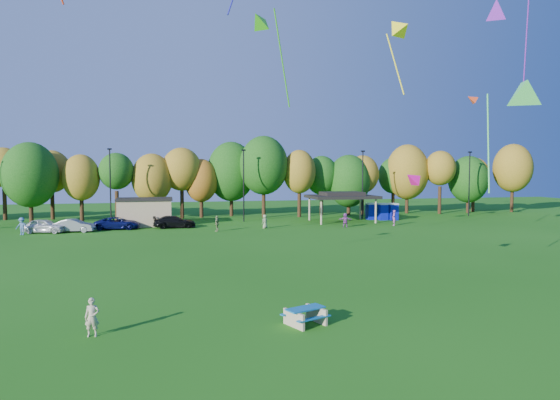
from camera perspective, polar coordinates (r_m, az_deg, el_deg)
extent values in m
plane|color=#19600F|center=(24.40, 5.98, -12.26)|extent=(160.00, 160.00, 0.00)
cylinder|color=black|center=(74.11, -28.94, -0.42)|extent=(0.50, 0.50, 4.12)
ellipsoid|color=olive|center=(73.96, -29.05, 3.29)|extent=(4.78, 4.78, 5.18)
cylinder|color=black|center=(68.47, -26.57, -0.88)|extent=(0.50, 0.50, 3.56)
ellipsoid|color=#144C0F|center=(68.30, -26.66, 2.60)|extent=(6.62, 6.62, 8.00)
cylinder|color=black|center=(72.05, -24.56, -0.53)|extent=(0.50, 0.50, 3.79)
ellipsoid|color=olive|center=(71.90, -24.65, 2.98)|extent=(4.94, 4.94, 5.58)
cylinder|color=black|center=(68.16, -21.71, -0.87)|extent=(0.50, 0.50, 3.34)
ellipsoid|color=olive|center=(67.99, -21.78, 2.40)|extent=(4.61, 4.61, 5.88)
cylinder|color=black|center=(67.47, -18.13, -0.63)|extent=(0.50, 0.50, 3.82)
ellipsoid|color=#144C0F|center=(67.30, -18.20, 3.15)|extent=(4.43, 4.43, 4.73)
cylinder|color=black|center=(67.89, -14.36, -0.78)|extent=(0.50, 0.50, 3.25)
ellipsoid|color=olive|center=(67.71, -14.41, 2.42)|extent=(5.33, 5.33, 6.53)
cylinder|color=black|center=(68.45, -11.13, -0.40)|extent=(0.50, 0.50, 3.96)
ellipsoid|color=olive|center=(68.29, -11.17, 3.47)|extent=(5.31, 5.31, 5.82)
cylinder|color=black|center=(68.88, -8.97, -0.74)|extent=(0.50, 0.50, 3.05)
ellipsoid|color=#995914|center=(68.71, -8.99, 2.22)|extent=(4.54, 4.54, 5.87)
cylinder|color=black|center=(70.46, -5.57, -0.32)|extent=(0.50, 0.50, 3.77)
ellipsoid|color=#144C0F|center=(70.30, -5.60, 3.26)|extent=(6.69, 6.69, 8.35)
cylinder|color=black|center=(68.15, -1.88, -0.22)|extent=(0.50, 0.50, 4.28)
ellipsoid|color=#144C0F|center=(68.00, -1.89, 3.99)|extent=(6.64, 6.64, 8.01)
cylinder|color=black|center=(68.98, 2.22, -0.39)|extent=(0.50, 0.50, 3.76)
ellipsoid|color=olive|center=(68.81, 2.23, 3.26)|extent=(4.49, 4.49, 6.02)
cylinder|color=black|center=(72.04, 4.76, -0.36)|extent=(0.50, 0.50, 3.43)
ellipsoid|color=#144C0F|center=(71.88, 4.78, 2.82)|extent=(4.77, 4.77, 5.63)
cylinder|color=black|center=(72.52, 7.85, -0.55)|extent=(0.50, 0.50, 2.95)
ellipsoid|color=#144C0F|center=(72.35, 7.87, 2.17)|extent=(6.14, 6.14, 7.54)
cylinder|color=black|center=(73.76, 9.37, -0.27)|extent=(0.50, 0.50, 3.52)
ellipsoid|color=olive|center=(73.61, 9.40, 2.92)|extent=(4.78, 4.78, 5.53)
cylinder|color=black|center=(77.59, 12.78, -0.18)|extent=(0.50, 0.50, 3.39)
ellipsoid|color=#144C0F|center=(77.44, 12.82, 2.74)|extent=(4.54, 4.54, 5.46)
cylinder|color=black|center=(77.17, 14.30, -0.10)|extent=(0.50, 0.50, 3.72)
ellipsoid|color=olive|center=(77.02, 14.34, 3.13)|extent=(6.32, 6.32, 8.24)
cylinder|color=black|center=(77.53, 17.78, -0.01)|extent=(0.50, 0.50, 4.06)
ellipsoid|color=olive|center=(77.39, 17.85, 3.49)|extent=(4.50, 4.50, 5.13)
cylinder|color=black|center=(80.72, 20.68, -0.29)|extent=(0.50, 0.50, 3.05)
ellipsoid|color=#144C0F|center=(80.58, 20.73, 2.23)|extent=(5.97, 5.97, 7.05)
cylinder|color=black|center=(83.06, 21.19, -0.03)|extent=(0.50, 0.50, 3.55)
ellipsoid|color=olive|center=(82.92, 21.25, 2.83)|extent=(4.60, 4.60, 4.99)
cylinder|color=black|center=(84.81, 24.98, 0.12)|extent=(0.50, 0.50, 4.07)
ellipsoid|color=olive|center=(84.69, 25.06, 3.33)|extent=(5.83, 5.83, 7.42)
cylinder|color=black|center=(62.54, -18.82, 1.41)|extent=(0.16, 0.16, 9.00)
cube|color=black|center=(62.55, -18.90, 5.54)|extent=(0.50, 0.25, 0.18)
cylinder|color=black|center=(62.97, -4.17, 1.61)|extent=(0.16, 0.16, 9.00)
cube|color=black|center=(62.97, -4.19, 5.70)|extent=(0.50, 0.25, 0.18)
cylinder|color=black|center=(67.31, 9.42, 1.70)|extent=(0.16, 0.16, 9.00)
cube|color=black|center=(67.32, 9.46, 5.53)|extent=(0.50, 0.25, 0.18)
cylinder|color=black|center=(74.89, 20.81, 1.70)|extent=(0.16, 0.16, 9.00)
cube|color=black|center=(74.89, 20.89, 5.14)|extent=(0.50, 0.25, 0.18)
cube|color=tan|center=(60.45, -15.18, -1.44)|extent=(6.00, 4.00, 3.00)
cube|color=black|center=(60.33, -15.20, 0.10)|extent=(6.30, 4.30, 0.25)
cylinder|color=tan|center=(59.75, 4.74, -1.38)|extent=(0.24, 0.24, 3.00)
cylinder|color=tan|center=(62.24, 10.89, -1.24)|extent=(0.24, 0.24, 3.00)
cylinder|color=tan|center=(64.51, 3.39, -1.01)|extent=(0.24, 0.24, 3.00)
cylinder|color=tan|center=(66.82, 9.16, -0.89)|extent=(0.24, 0.24, 3.00)
cube|color=black|center=(63.12, 7.09, 0.37)|extent=(8.20, 6.20, 0.35)
cube|color=black|center=(63.10, 7.09, 0.73)|extent=(5.00, 3.50, 0.45)
cube|color=#0C17A3|center=(66.57, 10.35, -1.35)|extent=(1.10, 1.10, 2.00)
cube|color=silver|center=(66.49, 10.36, -0.42)|extent=(1.15, 1.15, 0.18)
cube|color=#0C17A3|center=(66.32, 11.67, -1.39)|extent=(1.10, 1.10, 2.00)
cube|color=silver|center=(66.23, 11.68, -0.45)|extent=(1.15, 1.15, 0.18)
cube|color=#0C17A3|center=(66.65, 12.78, -1.38)|extent=(1.10, 1.10, 2.00)
cube|color=silver|center=(66.56, 12.79, -0.44)|extent=(1.15, 1.15, 0.18)
cube|color=tan|center=(21.53, 1.60, -13.47)|extent=(0.62, 1.31, 0.68)
cube|color=tan|center=(22.26, 4.19, -12.91)|extent=(0.62, 1.31, 0.68)
cube|color=#12659E|center=(21.79, 2.92, -12.26)|extent=(1.84, 1.30, 0.06)
cube|color=#12659E|center=(21.43, 3.91, -13.35)|extent=(1.66, 0.86, 0.05)
cube|color=#12659E|center=(22.31, 1.97, -12.66)|extent=(1.66, 0.86, 0.05)
imported|color=#BFAD8F|center=(21.63, -20.68, -12.43)|extent=(0.59, 0.41, 1.55)
imported|color=silver|center=(57.23, -25.32, -2.70)|extent=(4.63, 2.71, 1.48)
imported|color=gray|center=(56.79, -22.45, -2.73)|extent=(4.31, 2.07, 1.36)
imported|color=#0C104D|center=(57.77, -18.07, -2.54)|extent=(5.00, 2.60, 1.34)
imported|color=black|center=(57.51, -11.97, -2.46)|extent=(4.79, 2.08, 1.37)
imported|color=purple|center=(57.36, 7.48, -2.29)|extent=(1.58, 1.02, 1.63)
imported|color=#818F57|center=(53.49, -7.22, -2.70)|extent=(0.80, 1.06, 1.67)
imported|color=#A94F9F|center=(60.02, 12.89, -2.00)|extent=(0.59, 0.75, 1.83)
imported|color=#4C70A8|center=(56.57, -27.42, -2.68)|extent=(1.22, 0.81, 1.77)
imported|color=#8C9B6A|center=(55.86, -1.74, -2.46)|extent=(0.90, 0.85, 1.55)
cone|color=yellow|center=(37.98, 13.17, 18.69)|extent=(2.20, 2.47, 2.02)
cylinder|color=yellow|center=(38.93, 13.03, 14.92)|extent=(0.82, 1.69, 4.73)
cone|color=#4FDF61|center=(34.96, 26.02, 11.26)|extent=(3.39, 3.64, 2.98)
cylinder|color=#4FDF61|center=(35.49, 22.70, 6.11)|extent=(1.31, 2.21, 6.61)
cone|color=green|center=(39.40, -2.40, 19.86)|extent=(2.38, 2.43, 1.97)
cylinder|color=green|center=(37.39, 0.23, 15.77)|extent=(1.70, 1.95, 6.61)
cone|color=red|center=(57.37, 21.05, 10.72)|extent=(1.68, 1.49, 1.43)
cone|color=#E80C85|center=(31.52, 14.84, 2.41)|extent=(1.33, 1.08, 1.26)
cone|color=purple|center=(47.72, 23.47, 19.41)|extent=(2.81, 2.97, 2.34)
cylinder|color=purple|center=(46.10, 26.27, 15.30)|extent=(1.67, 2.40, 7.55)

